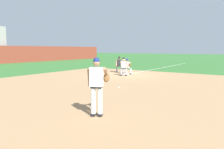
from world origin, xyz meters
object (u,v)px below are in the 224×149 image
(pitcher, at_px, (97,83))
(baserunner, at_px, (124,66))
(baseball, at_px, (119,87))
(first_baseman, at_px, (127,66))
(first_base_bag, at_px, (126,74))
(umpire, at_px, (119,64))

(pitcher, height_order, baserunner, pitcher)
(baserunner, bearing_deg, baseball, -151.59)
(first_baseman, distance_m, baserunner, 1.01)
(pitcher, height_order, first_baseman, pitcher)
(first_base_bag, bearing_deg, first_baseman, 5.54)
(baseball, xyz_separation_m, baserunner, (4.89, 2.64, 0.76))
(pitcher, bearing_deg, first_base_bag, 25.85)
(first_base_bag, height_order, pitcher, pitcher)
(first_base_bag, xyz_separation_m, umpire, (1.19, 1.38, 0.75))
(pitcher, xyz_separation_m, first_baseman, (10.45, 4.93, -0.33))
(baseball, distance_m, pitcher, 5.13)
(baseball, distance_m, first_baseman, 6.57)
(pitcher, distance_m, first_baseman, 11.56)
(pitcher, bearing_deg, umpire, 29.05)
(first_base_bag, bearing_deg, baseball, -152.80)
(baseball, bearing_deg, baserunner, 28.41)
(pitcher, distance_m, umpire, 12.92)
(first_base_bag, distance_m, first_baseman, 0.77)
(baseball, height_order, umpire, umpire)
(pitcher, xyz_separation_m, baserunner, (9.47, 4.70, -0.27))
(first_baseman, relative_size, umpire, 0.92)
(baseball, xyz_separation_m, first_baseman, (5.87, 2.87, 0.69))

